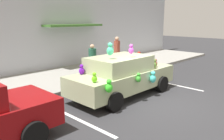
{
  "coord_description": "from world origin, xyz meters",
  "views": [
    {
      "loc": [
        -6.51,
        -4.29,
        2.89
      ],
      "look_at": [
        -0.08,
        1.9,
        0.9
      ],
      "focal_mm": 36.56,
      "sensor_mm": 36.0,
      "label": 1
    }
  ],
  "objects": [
    {
      "name": "pedestrian_by_lamp",
      "position": [
        0.41,
        3.64,
        0.89
      ],
      "size": [
        0.36,
        0.36,
        1.62
      ],
      "color": "#245842",
      "rests_on": "sidewalk"
    },
    {
      "name": "storefront_building",
      "position": [
        0.02,
        7.14,
        3.19
      ],
      "size": [
        24.0,
        1.25,
        6.4
      ],
      "color": "#B2B7C1",
      "rests_on": "ground"
    },
    {
      "name": "plush_covered_car",
      "position": [
        -0.14,
        1.3,
        0.8
      ],
      "size": [
        4.52,
        2.07,
        2.12
      ],
      "color": "#AFBB8C",
      "rests_on": "ground"
    },
    {
      "name": "parking_stripe_front",
      "position": [
        2.55,
        1.0,
        0.0
      ],
      "size": [
        0.12,
        3.6,
        0.01
      ],
      "primitive_type": "cube",
      "color": "silver",
      "rests_on": "ground"
    },
    {
      "name": "teddy_bear_on_sidewalk",
      "position": [
        2.69,
        3.74,
        0.52
      ],
      "size": [
        0.42,
        0.35,
        0.79
      ],
      "color": "#9E723D",
      "rests_on": "sidewalk"
    },
    {
      "name": "ground_plane",
      "position": [
        0.0,
        0.0,
        0.0
      ],
      "size": [
        60.0,
        60.0,
        0.0
      ],
      "primitive_type": "plane",
      "color": "#2D2D30"
    },
    {
      "name": "pedestrian_walking_past",
      "position": [
        2.21,
        3.76,
        1.02
      ],
      "size": [
        0.32,
        0.32,
        1.86
      ],
      "color": "#A54836",
      "rests_on": "sidewalk"
    },
    {
      "name": "parking_stripe_rear",
      "position": [
        -2.71,
        1.0,
        0.0
      ],
      "size": [
        0.12,
        3.6,
        0.01
      ],
      "primitive_type": "cube",
      "color": "silver",
      "rests_on": "ground"
    },
    {
      "name": "sidewalk",
      "position": [
        0.0,
        5.0,
        0.07
      ],
      "size": [
        24.0,
        4.0,
        0.15
      ],
      "primitive_type": "cube",
      "color": "gray",
      "rests_on": "ground"
    }
  ]
}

